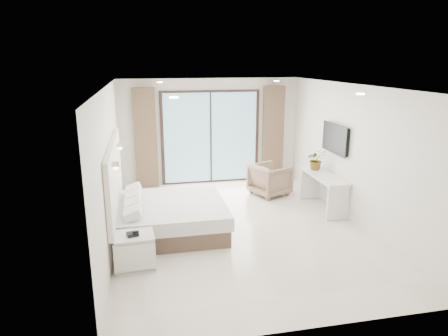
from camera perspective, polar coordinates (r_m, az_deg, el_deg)
The scene contains 8 objects.
ground at distance 7.82m, azimuth 2.02°, elevation -8.51°, with size 6.20×6.20×0.00m, color beige.
room_shell at distance 8.02m, azimuth -0.56°, elevation 3.98°, with size 4.62×6.22×2.72m.
bed at distance 7.61m, azimuth -7.78°, elevation -6.89°, with size 2.02×1.92×0.70m.
nightstand at distance 6.48m, azimuth -12.59°, elevation -11.47°, with size 0.62×0.52×0.54m.
phone at distance 6.31m, azimuth -12.93°, elevation -9.21°, with size 0.17×0.13×0.06m, color black.
console_desk at distance 8.85m, azimuth 14.03°, elevation -2.27°, with size 0.46×1.49×0.77m.
plant at distance 9.11m, azimuth 13.04°, elevation 0.87°, with size 0.41×0.46×0.36m, color #33662D.
armchair at distance 9.60m, azimuth 6.60°, elevation -1.45°, with size 0.79×0.74×0.82m, color #9B8265.
Camera 1 is at (-1.71, -6.95, 3.14)m, focal length 32.00 mm.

